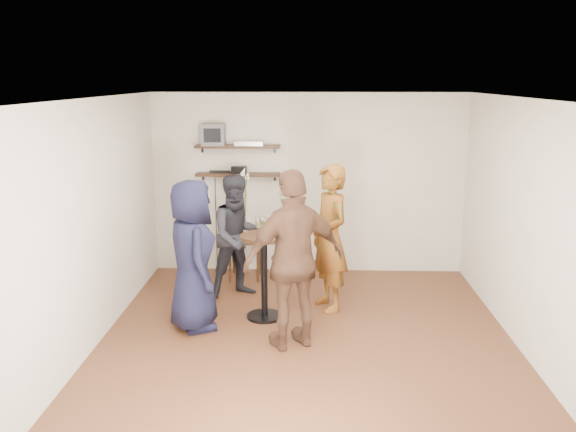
{
  "coord_description": "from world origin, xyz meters",
  "views": [
    {
      "loc": [
        0.02,
        -6.18,
        2.81
      ],
      "look_at": [
        -0.22,
        0.4,
        1.3
      ],
      "focal_mm": 38.0,
      "sensor_mm": 36.0,
      "label": 1
    }
  ],
  "objects_px": {
    "drinks_table": "(264,265)",
    "person_dark": "(238,236)",
    "radio": "(239,170)",
    "person_navy": "(192,255)",
    "side_table": "(245,245)",
    "person_brown": "(294,260)",
    "dvd_deck": "(249,143)",
    "person_plaid": "(330,238)",
    "crt_monitor": "(214,134)"
  },
  "relations": [
    {
      "from": "dvd_deck",
      "to": "person_navy",
      "type": "height_order",
      "value": "dvd_deck"
    },
    {
      "from": "person_plaid",
      "to": "person_dark",
      "type": "bearing_deg",
      "value": -133.24
    },
    {
      "from": "side_table",
      "to": "radio",
      "type": "bearing_deg",
      "value": 110.21
    },
    {
      "from": "crt_monitor",
      "to": "person_brown",
      "type": "relative_size",
      "value": 0.17
    },
    {
      "from": "radio",
      "to": "drinks_table",
      "type": "bearing_deg",
      "value": -74.57
    },
    {
      "from": "crt_monitor",
      "to": "side_table",
      "type": "xyz_separation_m",
      "value": [
        0.45,
        -0.27,
        -1.53
      ]
    },
    {
      "from": "radio",
      "to": "person_navy",
      "type": "bearing_deg",
      "value": -98.32
    },
    {
      "from": "crt_monitor",
      "to": "dvd_deck",
      "type": "distance_m",
      "value": 0.51
    },
    {
      "from": "radio",
      "to": "side_table",
      "type": "distance_m",
      "value": 1.07
    },
    {
      "from": "dvd_deck",
      "to": "person_dark",
      "type": "relative_size",
      "value": 0.25
    },
    {
      "from": "crt_monitor",
      "to": "person_dark",
      "type": "distance_m",
      "value": 1.63
    },
    {
      "from": "side_table",
      "to": "person_dark",
      "type": "xyz_separation_m",
      "value": [
        -0.01,
        -0.72,
        0.31
      ]
    },
    {
      "from": "drinks_table",
      "to": "person_plaid",
      "type": "height_order",
      "value": "person_plaid"
    },
    {
      "from": "person_navy",
      "to": "person_plaid",
      "type": "bearing_deg",
      "value": -89.17
    },
    {
      "from": "person_plaid",
      "to": "radio",
      "type": "bearing_deg",
      "value": -162.02
    },
    {
      "from": "radio",
      "to": "person_plaid",
      "type": "bearing_deg",
      "value": -48.18
    },
    {
      "from": "radio",
      "to": "person_brown",
      "type": "distance_m",
      "value": 2.7
    },
    {
      "from": "person_plaid",
      "to": "person_navy",
      "type": "bearing_deg",
      "value": -90.83
    },
    {
      "from": "dvd_deck",
      "to": "crt_monitor",
      "type": "bearing_deg",
      "value": 180.0
    },
    {
      "from": "person_navy",
      "to": "person_brown",
      "type": "xyz_separation_m",
      "value": [
        1.15,
        -0.44,
        0.09
      ]
    },
    {
      "from": "drinks_table",
      "to": "person_dark",
      "type": "xyz_separation_m",
      "value": [
        -0.39,
        0.75,
        0.15
      ]
    },
    {
      "from": "crt_monitor",
      "to": "person_dark",
      "type": "bearing_deg",
      "value": -66.07
    },
    {
      "from": "person_plaid",
      "to": "person_navy",
      "type": "relative_size",
      "value": 1.05
    },
    {
      "from": "side_table",
      "to": "drinks_table",
      "type": "xyz_separation_m",
      "value": [
        0.38,
        -1.47,
        0.16
      ]
    },
    {
      "from": "person_plaid",
      "to": "person_brown",
      "type": "xyz_separation_m",
      "value": [
        -0.4,
        -1.1,
        0.05
      ]
    },
    {
      "from": "crt_monitor",
      "to": "person_plaid",
      "type": "relative_size",
      "value": 0.18
    },
    {
      "from": "side_table",
      "to": "person_dark",
      "type": "bearing_deg",
      "value": -90.68
    },
    {
      "from": "person_dark",
      "to": "person_navy",
      "type": "distance_m",
      "value": 1.14
    },
    {
      "from": "crt_monitor",
      "to": "person_plaid",
      "type": "height_order",
      "value": "crt_monitor"
    },
    {
      "from": "drinks_table",
      "to": "person_brown",
      "type": "height_order",
      "value": "person_brown"
    },
    {
      "from": "drinks_table",
      "to": "person_dark",
      "type": "bearing_deg",
      "value": 117.36
    },
    {
      "from": "dvd_deck",
      "to": "radio",
      "type": "relative_size",
      "value": 1.82
    },
    {
      "from": "radio",
      "to": "person_navy",
      "type": "distance_m",
      "value": 2.18
    },
    {
      "from": "crt_monitor",
      "to": "dvd_deck",
      "type": "relative_size",
      "value": 0.8
    },
    {
      "from": "person_brown",
      "to": "radio",
      "type": "bearing_deg",
      "value": -97.31
    },
    {
      "from": "side_table",
      "to": "person_navy",
      "type": "height_order",
      "value": "person_navy"
    },
    {
      "from": "person_navy",
      "to": "person_brown",
      "type": "relative_size",
      "value": 0.9
    },
    {
      "from": "person_dark",
      "to": "crt_monitor",
      "type": "bearing_deg",
      "value": 86.56
    },
    {
      "from": "drinks_table",
      "to": "person_plaid",
      "type": "distance_m",
      "value": 0.88
    },
    {
      "from": "radio",
      "to": "person_navy",
      "type": "relative_size",
      "value": 0.13
    },
    {
      "from": "drinks_table",
      "to": "person_plaid",
      "type": "xyz_separation_m",
      "value": [
        0.77,
        0.34,
        0.25
      ]
    },
    {
      "from": "side_table",
      "to": "crt_monitor",
      "type": "bearing_deg",
      "value": 148.52
    },
    {
      "from": "dvd_deck",
      "to": "person_brown",
      "type": "relative_size",
      "value": 0.21
    },
    {
      "from": "person_brown",
      "to": "person_plaid",
      "type": "bearing_deg",
      "value": -136.15
    },
    {
      "from": "dvd_deck",
      "to": "person_brown",
      "type": "distance_m",
      "value": 2.76
    },
    {
      "from": "person_brown",
      "to": "person_navy",
      "type": "bearing_deg",
      "value": -46.98
    },
    {
      "from": "drinks_table",
      "to": "person_dark",
      "type": "height_order",
      "value": "person_dark"
    },
    {
      "from": "crt_monitor",
      "to": "radio",
      "type": "bearing_deg",
      "value": 0.0
    },
    {
      "from": "person_plaid",
      "to": "person_brown",
      "type": "height_order",
      "value": "person_brown"
    },
    {
      "from": "person_plaid",
      "to": "person_brown",
      "type": "relative_size",
      "value": 0.95
    }
  ]
}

